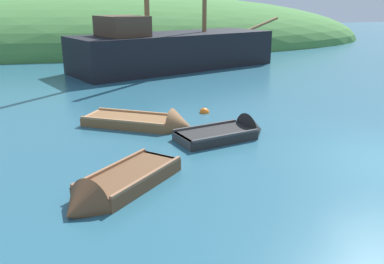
# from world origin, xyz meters

# --- Properties ---
(shore_hill) EXTENTS (53.73, 22.90, 9.28)m
(shore_hill) POSITION_xyz_m (-3.26, 32.60, 0.00)
(shore_hill) COLOR #477F3D
(shore_hill) RESTS_ON ground
(sailing_ship) EXTENTS (15.27, 7.92, 13.60)m
(sailing_ship) POSITION_xyz_m (-1.45, 16.61, 0.86)
(sailing_ship) COLOR black
(sailing_ship) RESTS_ON ground
(rowboat_portside) EXTENTS (3.81, 3.20, 1.22)m
(rowboat_portside) POSITION_xyz_m (-5.51, 4.88, 0.09)
(rowboat_portside) COLOR brown
(rowboat_portside) RESTS_ON ground
(rowboat_near_dock) EXTENTS (3.17, 3.00, 1.09)m
(rowboat_near_dock) POSITION_xyz_m (-7.31, 0.21, 0.10)
(rowboat_near_dock) COLOR brown
(rowboat_near_dock) RESTS_ON ground
(rowboat_outer_right) EXTENTS (3.10, 1.76, 1.19)m
(rowboat_outer_right) POSITION_xyz_m (-3.30, 3.08, 0.08)
(rowboat_outer_right) COLOR black
(rowboat_outer_right) RESTS_ON ground
(buoy_orange) EXTENTS (0.37, 0.37, 0.37)m
(buoy_orange) POSITION_xyz_m (-3.14, 6.03, 0.00)
(buoy_orange) COLOR orange
(buoy_orange) RESTS_ON ground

